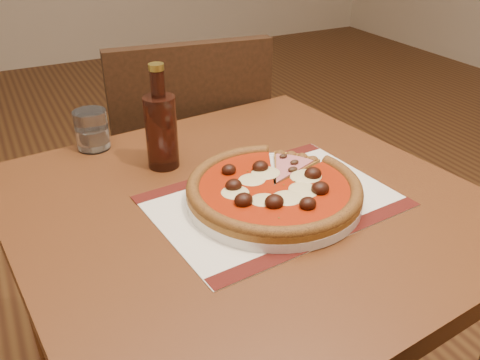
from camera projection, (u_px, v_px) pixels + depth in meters
name	position (u px, v px, depth m)	size (l,w,h in m)	color
table	(245.00, 244.00, 0.98)	(0.88, 0.88, 0.75)	#5C3115
chair_far	(187.00, 165.00, 1.54)	(0.48, 0.48, 0.91)	black
placemat	(274.00, 201.00, 0.92)	(0.42, 0.30, 0.00)	beige
plate	(274.00, 196.00, 0.91)	(0.31, 0.31, 0.02)	white
pizza	(274.00, 187.00, 0.90)	(0.31, 0.31, 0.04)	#9E6D26
ham_slice	(289.00, 165.00, 0.98)	(0.13, 0.12, 0.02)	#9E6D26
water_glass	(92.00, 130.00, 1.09)	(0.07, 0.07, 0.09)	white
bottle	(161.00, 128.00, 1.00)	(0.06, 0.06, 0.21)	#36150D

